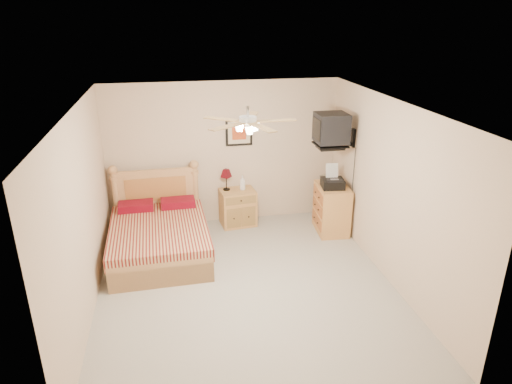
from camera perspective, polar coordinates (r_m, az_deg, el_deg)
The scene contains 17 objects.
floor at distance 6.45m, azimuth -1.20°, elevation -11.71°, with size 4.50×4.50×0.00m, color #9F9B90.
ceiling at distance 5.49m, azimuth -1.40°, elevation 10.65°, with size 4.00×4.50×0.04m, color white.
wall_back at distance 7.96m, azimuth -4.06°, elevation 4.79°, with size 4.00×0.04×2.50m, color beige.
wall_front at distance 3.93m, azimuth 4.48°, elevation -14.10°, with size 4.00×0.04×2.50m, color beige.
wall_left at distance 5.89m, azimuth -20.84°, elevation -2.79°, with size 0.04×4.50×2.50m, color beige.
wall_right at distance 6.48m, azimuth 16.42°, elevation -0.06°, with size 0.04×4.50×2.50m, color beige.
bed at distance 7.08m, azimuth -12.17°, elevation -3.40°, with size 1.44×1.89×1.22m, color tan, non-canonical shape.
nightstand at distance 8.07m, azimuth -2.29°, elevation -1.94°, with size 0.60×0.45×0.65m, color #AF7741.
table_lamp at distance 7.93m, azimuth -3.73°, elevation 1.56°, with size 0.20×0.20×0.38m, color #510912, non-canonical shape.
lotion_bottle at distance 7.94m, azimuth -1.70°, elevation 1.18°, with size 0.10×0.10×0.26m, color white.
framed_picture at distance 7.88m, azimuth -2.15°, elevation 7.44°, with size 0.46×0.04×0.46m, color black.
dresser at distance 7.89m, azimuth 9.44°, elevation -2.08°, with size 0.49×0.70×0.83m, color tan.
fax_machine at distance 7.60m, azimuth 9.61°, elevation 1.90°, with size 0.36×0.38×0.38m, color black, non-canonical shape.
magazine_lower at distance 7.96m, azimuth 8.49°, elevation 1.52°, with size 0.21×0.28×0.03m, color #BAB095.
magazine_upper at distance 7.97m, azimuth 8.67°, elevation 1.73°, with size 0.20×0.28×0.02m, color gray.
wall_tv at distance 7.37m, azimuth 10.49°, elevation 7.64°, with size 0.56×0.46×0.58m, color black, non-canonical shape.
ceiling_fan at distance 5.33m, azimuth -1.02°, elevation 8.78°, with size 1.14×1.14×0.28m, color silver, non-canonical shape.
Camera 1 is at (-0.90, -5.32, 3.54)m, focal length 32.00 mm.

